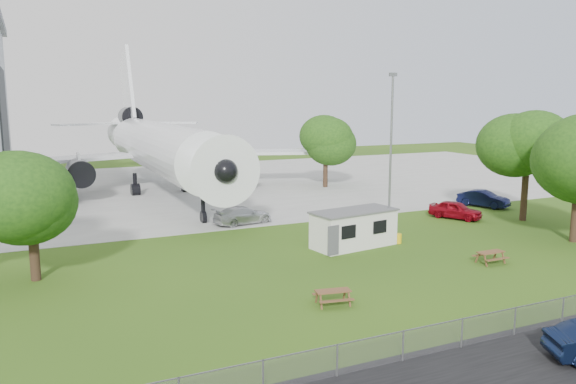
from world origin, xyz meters
name	(u,v)px	position (x,y,z in m)	size (l,w,h in m)	color
ground	(331,284)	(0.00, 0.00, 0.00)	(160.00, 160.00, 0.00)	#426819
concrete_apron	(173,188)	(0.00, 38.00, 0.01)	(120.00, 46.00, 0.03)	#B7B7B2
airliner	(158,145)	(-2.00, 35.86, 5.27)	(46.36, 47.73, 17.69)	white
site_cabin	(354,228)	(5.49, 6.52, 1.31)	(6.91, 3.56, 2.62)	silver
picnic_west	(333,305)	(-1.46, -2.86, 0.00)	(1.80, 1.50, 0.76)	brown
picnic_east	(490,263)	(11.25, -0.67, 0.00)	(1.80, 1.50, 0.76)	brown
fence	(442,352)	(0.00, -9.50, 0.00)	(58.00, 0.04, 1.30)	gray
lamp_mast	(390,161)	(8.20, 6.20, 6.00)	(0.16, 0.16, 12.00)	slate
tree_west_small	(30,199)	(-15.11, 7.75, 4.77)	(6.80, 6.80, 8.18)	#382619
tree_east_back	(528,143)	(23.29, 7.87, 6.70)	(6.50, 6.50, 9.97)	#382619
tree_far_apron	(326,141)	(16.60, 31.19, 5.46)	(6.46, 6.46, 8.71)	#382619
car_ne_hatch	(455,210)	(18.45, 10.84, 0.77)	(1.82, 4.51, 1.54)	maroon
car_ne_sedan	(483,199)	(24.61, 13.93, 0.79)	(1.67, 4.80, 1.58)	black
car_apron_van	(243,215)	(0.85, 16.63, 0.73)	(2.05, 5.03, 1.46)	silver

